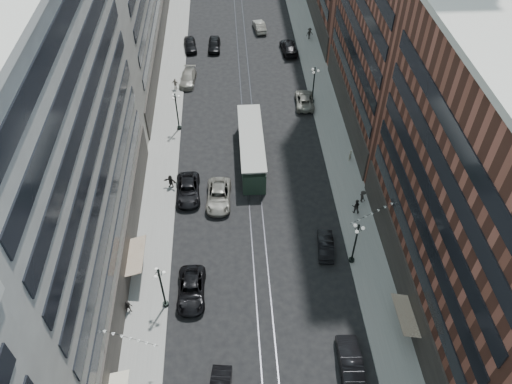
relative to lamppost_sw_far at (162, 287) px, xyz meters
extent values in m
plane|color=black|center=(9.20, 32.00, -3.10)|extent=(220.00, 220.00, 0.00)
cube|color=gray|center=(-1.80, 42.00, -3.02)|extent=(4.00, 180.00, 0.15)
cube|color=gray|center=(20.20, 42.00, -3.02)|extent=(4.00, 180.00, 0.15)
cube|color=#2D2D33|center=(8.50, 42.00, -3.09)|extent=(0.12, 180.00, 0.02)
cube|color=#2D2D33|center=(9.90, 42.00, -3.09)|extent=(0.12, 180.00, 0.02)
cube|color=#A5A192|center=(-7.80, 5.00, 10.90)|extent=(8.00, 36.00, 28.00)
cube|color=brown|center=(26.20, 0.00, 8.90)|extent=(8.00, 30.00, 24.00)
cylinder|color=black|center=(0.00, 0.00, -2.80)|extent=(0.56, 0.56, 0.30)
cylinder|color=black|center=(0.00, 0.00, -0.35)|extent=(0.18, 0.18, 5.20)
sphere|color=black|center=(0.00, 0.00, 2.45)|extent=(0.24, 0.24, 0.24)
sphere|color=white|center=(0.45, 0.00, 2.05)|extent=(0.36, 0.36, 0.36)
sphere|color=white|center=(-0.22, 0.39, 2.05)|extent=(0.36, 0.36, 0.36)
sphere|color=white|center=(-0.22, -0.39, 2.05)|extent=(0.36, 0.36, 0.36)
cylinder|color=black|center=(0.00, 27.00, -2.80)|extent=(0.56, 0.56, 0.30)
cylinder|color=black|center=(0.00, 27.00, -0.35)|extent=(0.18, 0.18, 5.20)
sphere|color=black|center=(0.00, 27.00, 2.45)|extent=(0.24, 0.24, 0.24)
sphere|color=white|center=(0.45, 27.00, 2.05)|extent=(0.36, 0.36, 0.36)
sphere|color=white|center=(-0.22, 27.39, 2.05)|extent=(0.36, 0.36, 0.36)
sphere|color=white|center=(-0.22, 26.61, 2.05)|extent=(0.36, 0.36, 0.36)
cylinder|color=black|center=(18.40, 4.00, -2.80)|extent=(0.56, 0.56, 0.30)
cylinder|color=black|center=(18.40, 4.00, -0.35)|extent=(0.18, 0.18, 5.20)
sphere|color=black|center=(18.40, 4.00, 2.45)|extent=(0.24, 0.24, 0.24)
sphere|color=white|center=(18.85, 4.00, 2.05)|extent=(0.36, 0.36, 0.36)
sphere|color=white|center=(18.18, 4.39, 2.05)|extent=(0.36, 0.36, 0.36)
sphere|color=white|center=(18.18, 3.61, 2.05)|extent=(0.36, 0.36, 0.36)
cylinder|color=black|center=(18.40, 32.00, -2.80)|extent=(0.56, 0.56, 0.30)
cylinder|color=black|center=(18.40, 32.00, -0.35)|extent=(0.18, 0.18, 5.20)
sphere|color=black|center=(18.40, 32.00, 2.45)|extent=(0.24, 0.24, 0.24)
sphere|color=white|center=(18.85, 32.00, 2.05)|extent=(0.36, 0.36, 0.36)
sphere|color=white|center=(18.18, 32.39, 2.05)|extent=(0.36, 0.36, 0.36)
sphere|color=white|center=(18.18, 31.61, 2.05)|extent=(0.36, 0.36, 0.36)
cube|color=#1F3125|center=(9.20, 20.51, -1.72)|extent=(2.65, 12.72, 2.76)
cube|color=gray|center=(9.20, 20.51, -0.02)|extent=(1.70, 11.66, 0.64)
cube|color=gray|center=(9.20, 20.51, 0.40)|extent=(2.86, 12.93, 0.16)
cylinder|color=black|center=(9.20, 15.74, -2.73)|extent=(2.44, 0.74, 0.74)
cylinder|color=black|center=(9.20, 25.28, -2.73)|extent=(2.44, 0.74, 0.74)
imported|color=black|center=(2.40, 1.07, -2.32)|extent=(2.67, 5.62, 1.55)
imported|color=black|center=(-3.30, -0.53, -2.14)|extent=(0.84, 0.54, 1.61)
imported|color=black|center=(1.64, 14.66, -2.31)|extent=(2.82, 5.78, 1.58)
imported|color=gray|center=(0.80, 38.34, -2.34)|extent=(2.64, 5.41, 1.52)
imported|color=black|center=(0.81, 48.31, -2.29)|extent=(2.42, 4.89, 1.60)
imported|color=black|center=(16.00, 5.74, -2.38)|extent=(1.98, 4.48, 1.43)
imported|color=gray|center=(17.25, 31.72, -2.35)|extent=(2.80, 5.50, 1.49)
imported|color=black|center=(16.66, 46.39, -2.26)|extent=(2.68, 5.87, 1.66)
imported|color=black|center=(4.70, 48.05, -2.28)|extent=(2.11, 4.87, 1.64)
imported|color=gray|center=(12.46, 54.01, -2.32)|extent=(2.23, 4.89, 1.56)
imported|color=black|center=(-0.41, 16.02, -2.11)|extent=(1.61, 1.02, 1.68)
imported|color=gray|center=(-0.92, 36.52, -2.09)|extent=(1.10, 0.77, 1.72)
imported|color=black|center=(20.12, 10.66, -2.02)|extent=(0.98, 0.66, 1.85)
imported|color=#A59F88|center=(21.23, 19.36, -2.18)|extent=(0.66, 0.65, 1.53)
imported|color=black|center=(20.54, 50.26, -2.00)|extent=(1.33, 0.96, 1.90)
imported|color=black|center=(16.00, -7.00, -2.25)|extent=(1.99, 5.21, 1.70)
imported|color=slate|center=(5.11, 13.44, -2.29)|extent=(2.98, 5.93, 1.61)
imported|color=black|center=(21.23, 12.21, -2.14)|extent=(0.66, 1.11, 1.60)
camera|label=1|loc=(6.84, -26.22, 37.52)|focal=35.00mm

